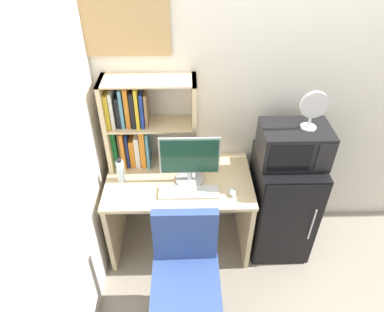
# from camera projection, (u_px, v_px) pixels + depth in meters

# --- Properties ---
(wall_back) EXTENTS (6.40, 0.04, 2.60)m
(wall_back) POSITION_uv_depth(u_px,v_px,m) (361.00, 91.00, 2.62)
(wall_back) COLOR silver
(wall_back) RESTS_ON ground_plane
(wall_left) EXTENTS (0.04, 4.40, 2.60)m
(wall_left) POSITION_uv_depth(u_px,v_px,m) (4.00, 293.00, 1.30)
(wall_left) COLOR silver
(wall_left) RESTS_ON ground_plane
(desk) EXTENTS (1.12, 0.65, 0.74)m
(desk) POSITION_uv_depth(u_px,v_px,m) (180.00, 201.00, 2.81)
(desk) COLOR beige
(desk) RESTS_ON ground_plane
(hutch_bookshelf) EXTENTS (0.68, 0.24, 0.74)m
(hutch_bookshelf) POSITION_uv_depth(u_px,v_px,m) (138.00, 124.00, 2.61)
(hutch_bookshelf) COLOR beige
(hutch_bookshelf) RESTS_ON desk
(monitor) EXTENTS (0.44, 0.22, 0.39)m
(monitor) POSITION_uv_depth(u_px,v_px,m) (190.00, 159.00, 2.54)
(monitor) COLOR #B7B7BC
(monitor) RESTS_ON desk
(keyboard) EXTENTS (0.44, 0.13, 0.02)m
(keyboard) POSITION_uv_depth(u_px,v_px,m) (189.00, 193.00, 2.54)
(keyboard) COLOR silver
(keyboard) RESTS_ON desk
(computer_mouse) EXTENTS (0.05, 0.09, 0.04)m
(computer_mouse) POSITION_uv_depth(u_px,v_px,m) (232.00, 192.00, 2.53)
(computer_mouse) COLOR silver
(computer_mouse) RESTS_ON desk
(water_bottle) EXTENTS (0.06, 0.06, 0.20)m
(water_bottle) POSITION_uv_depth(u_px,v_px,m) (121.00, 171.00, 2.61)
(water_bottle) COLOR silver
(water_bottle) RESTS_ON desk
(mini_fridge) EXTENTS (0.47, 0.55, 0.91)m
(mini_fridge) POSITION_uv_depth(u_px,v_px,m) (281.00, 203.00, 2.86)
(mini_fridge) COLOR black
(mini_fridge) RESTS_ON ground_plane
(microwave) EXTENTS (0.49, 0.34, 0.28)m
(microwave) POSITION_uv_depth(u_px,v_px,m) (294.00, 144.00, 2.50)
(microwave) COLOR black
(microwave) RESTS_ON mini_fridge
(desk_fan) EXTENTS (0.19, 0.11, 0.28)m
(desk_fan) POSITION_uv_depth(u_px,v_px,m) (313.00, 108.00, 2.31)
(desk_fan) COLOR silver
(desk_fan) RESTS_ON microwave
(desk_chair) EXTENTS (0.51, 0.51, 0.94)m
(desk_chair) POSITION_uv_depth(u_px,v_px,m) (186.00, 282.00, 2.33)
(desk_chair) COLOR black
(desk_chair) RESTS_ON ground_plane
(wall_corkboard) EXTENTS (0.77, 0.02, 0.54)m
(wall_corkboard) POSITION_uv_depth(u_px,v_px,m) (110.00, 15.00, 2.22)
(wall_corkboard) COLOR tan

